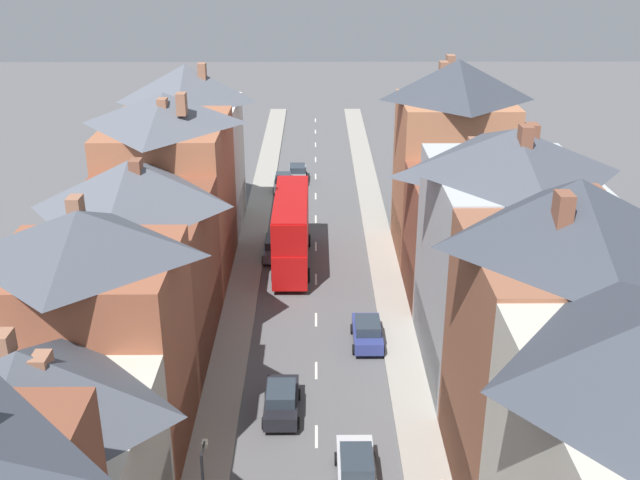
# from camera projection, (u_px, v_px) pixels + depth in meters

# --- Properties ---
(pavement_left) EXTENTS (2.20, 104.00, 0.14)m
(pavement_left) POSITION_uv_depth(u_px,v_px,m) (247.00, 267.00, 55.60)
(pavement_left) COLOR gray
(pavement_left) RESTS_ON ground
(pavement_right) EXTENTS (2.20, 104.00, 0.14)m
(pavement_right) POSITION_uv_depth(u_px,v_px,m) (384.00, 267.00, 55.66)
(pavement_right) COLOR gray
(pavement_right) RESTS_ON ground
(centre_line_dashes) EXTENTS (0.14, 97.80, 0.01)m
(centre_line_dashes) POSITION_uv_depth(u_px,v_px,m) (316.00, 279.00, 53.81)
(centre_line_dashes) COLOR silver
(centre_line_dashes) RESTS_ON ground
(terrace_row_left) EXTENTS (8.00, 61.58, 14.26)m
(terrace_row_left) POSITION_uv_depth(u_px,v_px,m) (106.00, 309.00, 36.21)
(terrace_row_left) COLOR #ADB2B7
(terrace_row_left) RESTS_ON ground
(terrace_row_right) EXTENTS (8.00, 56.92, 14.79)m
(terrace_row_right) POSITION_uv_depth(u_px,v_px,m) (545.00, 330.00, 33.22)
(terrace_row_right) COLOR brown
(terrace_row_right) RESTS_ON ground
(double_decker_bus_lead) EXTENTS (2.74, 10.80, 5.30)m
(double_decker_bus_lead) POSITION_uv_depth(u_px,v_px,m) (291.00, 229.00, 55.20)
(double_decker_bus_lead) COLOR #B70F0F
(double_decker_bus_lead) RESTS_ON ground
(car_near_blue) EXTENTS (1.90, 3.96, 1.64)m
(car_near_blue) POSITION_uv_depth(u_px,v_px,m) (367.00, 332.00, 45.17)
(car_near_blue) COLOR navy
(car_near_blue) RESTS_ON ground
(car_near_silver) EXTENTS (1.90, 4.27, 1.62)m
(car_near_silver) POSITION_uv_depth(u_px,v_px,m) (275.00, 247.00, 57.17)
(car_near_silver) COLOR #4C515B
(car_near_silver) RESTS_ON ground
(car_parked_left_a) EXTENTS (1.90, 4.11, 1.58)m
(car_parked_left_a) POSITION_uv_depth(u_px,v_px,m) (283.00, 182.00, 71.85)
(car_parked_left_a) COLOR silver
(car_parked_left_a) RESTS_ON ground
(car_parked_right_a) EXTENTS (1.90, 4.15, 1.67)m
(car_parked_right_a) POSITION_uv_depth(u_px,v_px,m) (356.00, 469.00, 33.75)
(car_parked_right_a) COLOR #B7BABF
(car_parked_right_a) RESTS_ON ground
(car_mid_black) EXTENTS (1.90, 4.03, 1.68)m
(car_mid_black) POSITION_uv_depth(u_px,v_px,m) (282.00, 400.00, 38.61)
(car_mid_black) COLOR black
(car_mid_black) RESTS_ON ground
(car_far_grey) EXTENTS (1.90, 3.99, 1.71)m
(car_far_grey) POSITION_uv_depth(u_px,v_px,m) (297.00, 173.00, 74.16)
(car_far_grey) COLOR gray
(car_far_grey) RESTS_ON ground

